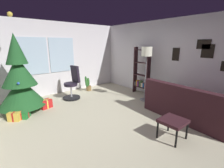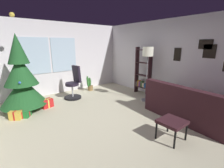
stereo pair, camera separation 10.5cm
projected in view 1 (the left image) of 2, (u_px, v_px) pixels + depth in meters
ground_plane at (115, 124)px, 3.70m from camera, size 4.83×6.19×0.10m
wall_back_with_windows at (58, 58)px, 5.68m from camera, size 4.83×0.12×2.55m
wall_right_with_frames at (175, 61)px, 4.90m from camera, size 0.12×6.19×2.55m
couch at (195, 107)px, 3.82m from camera, size 1.69×2.15×0.87m
footstool at (173, 122)px, 2.98m from camera, size 0.47×0.45×0.40m
holiday_tree at (20, 81)px, 4.13m from camera, size 1.17×1.17×2.54m
gift_box_red at (46, 104)px, 4.49m from camera, size 0.35×0.27×0.25m
gift_box_green at (23, 115)px, 3.90m from camera, size 0.35×0.35×0.18m
gift_box_gold at (16, 115)px, 3.83m from camera, size 0.40×0.41×0.22m
office_chair at (73, 86)px, 5.22m from camera, size 0.56×0.56×1.10m
bookshelf at (141, 74)px, 5.67m from camera, size 0.18×0.64×1.69m
floor_lamp at (147, 56)px, 4.78m from camera, size 0.32×0.32×1.71m
potted_plant at (88, 84)px, 6.10m from camera, size 0.33×0.39×0.57m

